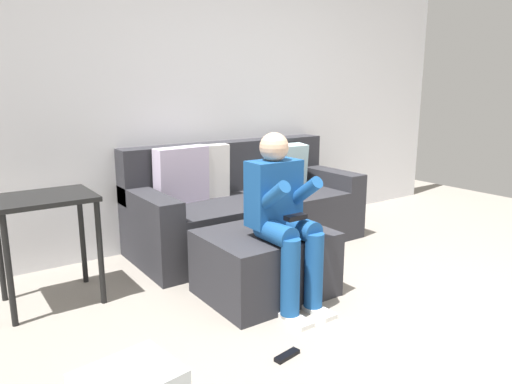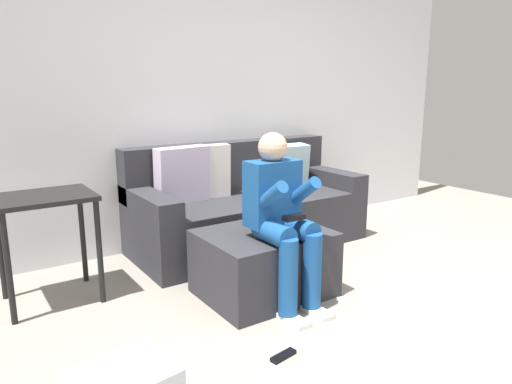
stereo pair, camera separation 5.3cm
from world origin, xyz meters
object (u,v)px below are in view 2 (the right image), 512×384
(ottoman, at_px, (264,263))
(person_seated, at_px, (282,214))
(couch_sectional, at_px, (245,207))
(remote_near_ottoman, at_px, (283,356))
(side_table, at_px, (46,214))

(ottoman, relative_size, person_seated, 0.74)
(couch_sectional, distance_m, ottoman, 1.06)
(remote_near_ottoman, bearing_deg, ottoman, 53.12)
(ottoman, xyz_separation_m, remote_near_ottoman, (-0.37, -0.70, -0.21))
(person_seated, bearing_deg, side_table, 144.16)
(couch_sectional, relative_size, remote_near_ottoman, 13.12)
(couch_sectional, bearing_deg, remote_near_ottoman, -116.53)
(couch_sectional, relative_size, side_table, 2.84)
(side_table, height_order, remote_near_ottoman, side_table)
(person_seated, height_order, side_table, person_seated)
(person_seated, distance_m, remote_near_ottoman, 0.86)
(couch_sectional, height_order, person_seated, person_seated)
(couch_sectional, distance_m, remote_near_ottoman, 1.87)
(person_seated, xyz_separation_m, side_table, (-1.21, 0.88, -0.01))
(person_seated, relative_size, remote_near_ottoman, 7.14)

